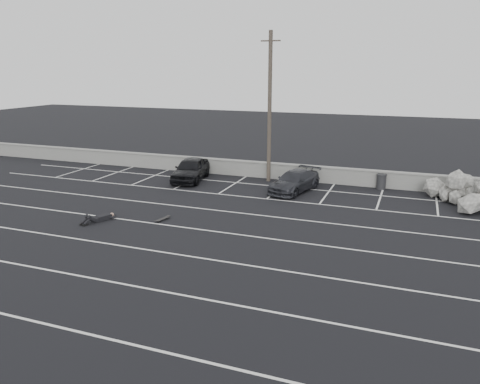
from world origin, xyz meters
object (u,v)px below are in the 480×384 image
at_px(riprap_pile, 465,196).
at_px(person, 103,215).
at_px(trash_bin, 381,181).
at_px(skateboard, 162,219).
at_px(car_left, 191,169).
at_px(utility_pole, 270,108).
at_px(car_right, 295,181).

xyz_separation_m(riprap_pile, person, (-16.70, -9.06, -0.27)).
height_order(trash_bin, person, trash_bin).
xyz_separation_m(riprap_pile, skateboard, (-13.94, -8.14, -0.43)).
bearing_deg(riprap_pile, car_left, -179.53).
xyz_separation_m(utility_pole, trash_bin, (7.08, 0.40, -4.28)).
bearing_deg(skateboard, car_right, 70.42).
bearing_deg(skateboard, trash_bin, 58.35).
relative_size(car_left, person, 1.75).
bearing_deg(riprap_pile, person, -151.53).
relative_size(trash_bin, riprap_pile, 0.20).
bearing_deg(trash_bin, person, -138.05).
relative_size(car_left, utility_pole, 0.47).
height_order(car_left, car_right, car_left).
height_order(car_left, person, car_left).
relative_size(car_left, skateboard, 5.27).
bearing_deg(car_right, utility_pole, 152.52).
distance_m(car_right, trash_bin, 5.39).
height_order(car_left, riprap_pile, car_left).
distance_m(utility_pole, skateboard, 10.99).
xyz_separation_m(car_left, utility_pole, (4.83, 1.65, 4.01)).
height_order(car_left, skateboard, car_left).
bearing_deg(trash_bin, car_left, -170.21).
height_order(car_right, person, car_right).
xyz_separation_m(trash_bin, person, (-12.21, -10.98, -0.24)).
distance_m(car_right, person, 11.32).
bearing_deg(utility_pole, riprap_pile, -7.49).
distance_m(car_right, skateboard, 8.96).
bearing_deg(car_left, utility_pole, 8.76).
relative_size(utility_pole, person, 3.75).
bearing_deg(person, trash_bin, 60.96).
relative_size(car_left, car_right, 1.03).
distance_m(car_left, trash_bin, 12.09).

